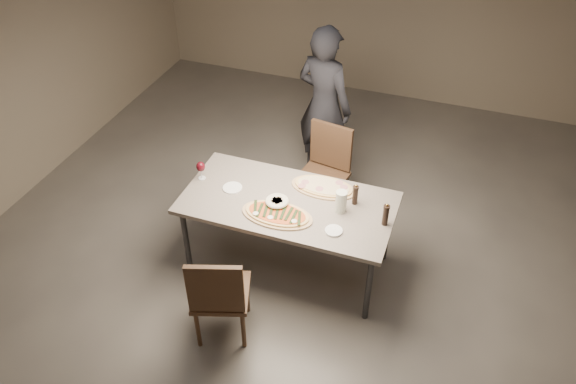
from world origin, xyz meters
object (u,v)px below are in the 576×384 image
(carafe, at_px, (341,202))
(diner, at_px, (324,106))
(pepper_mill_left, at_px, (355,195))
(dining_table, at_px, (288,206))
(zucchini_pizza, at_px, (277,214))
(ham_pizza, at_px, (323,187))
(chair_near, at_px, (219,293))
(bread_basket, at_px, (277,202))
(chair_far, at_px, (325,167))

(carafe, height_order, diner, diner)
(pepper_mill_left, bearing_deg, diner, 117.22)
(dining_table, distance_m, zucchini_pizza, 0.22)
(ham_pizza, relative_size, diner, 0.33)
(dining_table, bearing_deg, chair_near, -103.06)
(zucchini_pizza, distance_m, carafe, 0.53)
(ham_pizza, height_order, bread_basket, bread_basket)
(dining_table, bearing_deg, diner, 94.75)
(chair_far, bearing_deg, zucchini_pizza, 93.91)
(ham_pizza, bearing_deg, pepper_mill_left, -34.62)
(zucchini_pizza, relative_size, diner, 0.35)
(chair_near, distance_m, chair_far, 1.84)
(zucchini_pizza, bearing_deg, chair_far, 87.75)
(zucchini_pizza, bearing_deg, carafe, 29.69)
(dining_table, distance_m, carafe, 0.48)
(zucchini_pizza, height_order, ham_pizza, zucchini_pizza)
(zucchini_pizza, height_order, carafe, carafe)
(ham_pizza, bearing_deg, diner, 91.55)
(chair_near, height_order, chair_far, chair_far)
(dining_table, xyz_separation_m, chair_far, (0.08, 0.87, -0.16))
(pepper_mill_left, distance_m, chair_far, 0.89)
(zucchini_pizza, xyz_separation_m, chair_far, (0.10, 1.07, -0.23))
(zucchini_pizza, bearing_deg, ham_pizza, 65.30)
(pepper_mill_left, bearing_deg, zucchini_pizza, -146.63)
(dining_table, xyz_separation_m, ham_pizza, (0.23, 0.27, 0.07))
(zucchini_pizza, relative_size, pepper_mill_left, 3.02)
(dining_table, xyz_separation_m, diner, (-0.12, 1.44, 0.17))
(zucchini_pizza, bearing_deg, diner, 96.57)
(zucchini_pizza, distance_m, chair_far, 1.10)
(ham_pizza, xyz_separation_m, diner, (-0.35, 1.17, 0.10))
(dining_table, bearing_deg, carafe, 3.68)
(dining_table, relative_size, zucchini_pizza, 2.98)
(chair_near, xyz_separation_m, chair_far, (0.30, 1.81, 0.02))
(ham_pizza, distance_m, chair_far, 0.66)
(carafe, xyz_separation_m, chair_near, (-0.67, -0.98, -0.33))
(ham_pizza, bearing_deg, zucchini_pizza, -132.99)
(chair_near, relative_size, chair_far, 0.97)
(pepper_mill_left, distance_m, diner, 1.44)
(dining_table, relative_size, pepper_mill_left, 9.00)
(ham_pizza, xyz_separation_m, pepper_mill_left, (0.31, -0.11, 0.08))
(dining_table, height_order, ham_pizza, ham_pizza)
(ham_pizza, height_order, diner, diner)
(chair_far, bearing_deg, carafe, 123.27)
(bread_basket, bearing_deg, pepper_mill_left, 22.95)
(dining_table, height_order, chair_far, chair_far)
(ham_pizza, distance_m, pepper_mill_left, 0.34)
(zucchini_pizza, height_order, bread_basket, bread_basket)
(pepper_mill_left, relative_size, diner, 0.12)
(ham_pizza, xyz_separation_m, chair_near, (-0.45, -1.22, -0.25))
(pepper_mill_left, height_order, carafe, pepper_mill_left)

